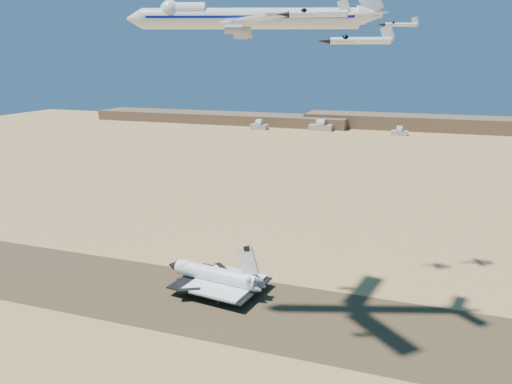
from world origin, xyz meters
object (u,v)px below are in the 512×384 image
(chase_jet_b, at_px, (359,40))
(carrier_747, at_px, (242,18))
(crew_b, at_px, (225,299))
(crew_c, at_px, (218,303))
(chase_jet_a, at_px, (317,14))
(shuttle, at_px, (215,277))
(chase_jet_c, at_px, (350,23))
(crew_a, at_px, (218,299))
(chase_jet_d, at_px, (400,24))

(chase_jet_b, bearing_deg, carrier_747, 116.44)
(chase_jet_b, bearing_deg, crew_b, 118.87)
(crew_c, bearing_deg, chase_jet_a, 171.55)
(crew_b, distance_m, chase_jet_a, 119.13)
(shuttle, bearing_deg, chase_jet_c, 47.59)
(crew_b, height_order, chase_jet_c, chase_jet_c)
(crew_a, bearing_deg, shuttle, 6.97)
(shuttle, height_order, crew_c, shuttle)
(chase_jet_b, distance_m, chase_jet_d, 115.91)
(shuttle, bearing_deg, crew_a, -53.31)
(chase_jet_b, bearing_deg, chase_jet_c, 87.19)
(crew_a, relative_size, crew_c, 0.90)
(carrier_747, height_order, crew_c, carrier_747)
(chase_jet_c, bearing_deg, crew_b, -138.88)
(crew_b, distance_m, chase_jet_c, 117.06)
(shuttle, distance_m, chase_jet_c, 112.78)
(crew_c, height_order, chase_jet_b, chase_jet_b)
(crew_b, distance_m, chase_jet_b, 123.37)
(crew_a, bearing_deg, chase_jet_a, -159.20)
(shuttle, xyz_separation_m, crew_a, (4.81, -8.60, -4.98))
(chase_jet_b, bearing_deg, chase_jet_a, 123.90)
(crew_c, relative_size, chase_jet_d, 0.11)
(chase_jet_a, bearing_deg, crew_b, 118.04)
(crew_c, height_order, chase_jet_a, chase_jet_a)
(carrier_747, bearing_deg, chase_jet_a, -70.63)
(crew_c, distance_m, chase_jet_b, 121.89)
(chase_jet_d, bearing_deg, crew_b, -156.20)
(crew_b, relative_size, crew_c, 1.10)
(crew_c, bearing_deg, chase_jet_b, 172.07)
(carrier_747, xyz_separation_m, chase_jet_c, (25.05, 51.64, 1.43))
(shuttle, relative_size, chase_jet_b, 3.15)
(chase_jet_d, bearing_deg, carrier_747, -146.19)
(crew_c, height_order, chase_jet_c, chase_jet_c)
(crew_a, xyz_separation_m, chase_jet_b, (57.38, -60.03, 92.25))
(shuttle, relative_size, chase_jet_d, 2.80)
(crew_a, height_order, chase_jet_d, chase_jet_d)
(chase_jet_d, bearing_deg, crew_c, -154.62)
(chase_jet_a, height_order, chase_jet_b, chase_jet_a)
(crew_c, distance_m, chase_jet_a, 117.85)
(shuttle, xyz_separation_m, chase_jet_a, (51.72, -58.84, 93.12))
(crew_b, bearing_deg, shuttle, 28.84)
(crew_a, xyz_separation_m, crew_b, (2.55, 1.08, 0.17))
(shuttle, distance_m, crew_c, 14.21)
(crew_c, bearing_deg, crew_a, -28.30)
(crew_a, relative_size, chase_jet_b, 0.11)
(carrier_747, xyz_separation_m, crew_c, (-11.95, 3.42, -101.05))
(chase_jet_c, relative_size, chase_jet_d, 0.87)
(crew_a, bearing_deg, carrier_747, -138.51)
(chase_jet_b, distance_m, chase_jet_c, 107.25)
(crew_a, relative_size, chase_jet_c, 0.12)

